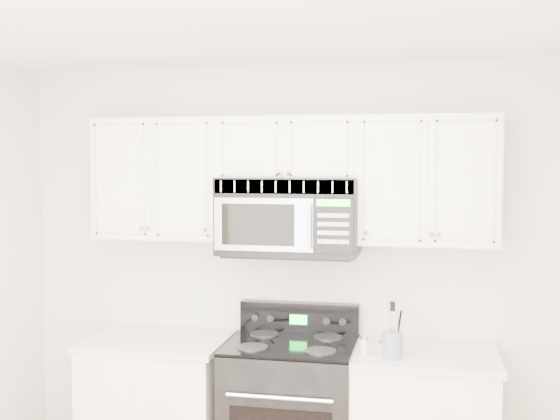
# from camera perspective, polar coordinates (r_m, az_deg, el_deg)

# --- Properties ---
(room) EXTENTS (3.51, 3.51, 2.61)m
(room) POSITION_cam_1_polar(r_m,az_deg,el_deg) (2.79, -5.53, -10.74)
(room) COLOR #976340
(room) RESTS_ON ground
(base_cabinet_left) EXTENTS (0.86, 0.65, 0.92)m
(base_cabinet_left) POSITION_cam_1_polar(r_m,az_deg,el_deg) (4.60, -9.84, -16.14)
(base_cabinet_left) COLOR white
(base_cabinet_left) RESTS_ON ground
(range) EXTENTS (0.75, 0.69, 1.12)m
(range) POSITION_cam_1_polar(r_m,az_deg,el_deg) (4.36, 0.92, -16.45)
(range) COLOR black
(range) RESTS_ON ground
(upper_cabinets) EXTENTS (2.44, 0.37, 0.75)m
(upper_cabinets) POSITION_cam_1_polar(r_m,az_deg,el_deg) (4.24, 0.78, 3.02)
(upper_cabinets) COLOR white
(upper_cabinets) RESTS_ON ground
(microwave) EXTENTS (0.83, 0.47, 0.46)m
(microwave) POSITION_cam_1_polar(r_m,az_deg,el_deg) (4.20, 0.77, -0.45)
(microwave) COLOR black
(microwave) RESTS_ON ground
(utensil_crock) EXTENTS (0.12, 0.12, 0.31)m
(utensil_crock) POSITION_cam_1_polar(r_m,az_deg,el_deg) (3.99, 9.09, -10.68)
(utensil_crock) COLOR slate
(utensil_crock) RESTS_ON base_cabinet_right
(shaker_salt) EXTENTS (0.05, 0.05, 0.11)m
(shaker_salt) POSITION_cam_1_polar(r_m,az_deg,el_deg) (4.03, 6.85, -10.86)
(shaker_salt) COLOR silver
(shaker_salt) RESTS_ON base_cabinet_right
(shaker_pepper) EXTENTS (0.04, 0.04, 0.09)m
(shaker_pepper) POSITION_cam_1_polar(r_m,az_deg,el_deg) (4.02, 8.34, -11.04)
(shaker_pepper) COLOR silver
(shaker_pepper) RESTS_ON base_cabinet_right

